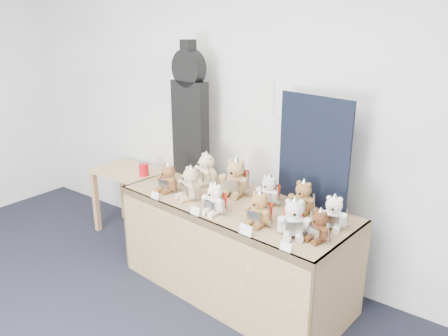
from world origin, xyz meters
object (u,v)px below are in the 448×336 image
Objects in this scene: display_table at (228,225)px; teddy_front_left at (190,184)px; guitar_case at (190,112)px; teddy_back_right at (303,198)px; teddy_front_far_right at (294,219)px; teddy_front_right at (259,210)px; teddy_back_end at (333,214)px; teddy_front_far_left at (168,179)px; teddy_back_centre_left at (236,179)px; red_cup at (144,170)px; teddy_back_centre_right at (269,191)px; side_table at (133,182)px; teddy_front_centre at (215,199)px; teddy_back_left at (206,170)px; teddy_front_end at (319,227)px.

teddy_front_left reaches higher than display_table.
teddy_back_right is (1.20, -0.14, -0.47)m from guitar_case.
teddy_front_far_right reaches higher than display_table.
teddy_front_right is 1.04× the size of teddy_back_end.
teddy_back_centre_left reaches higher than teddy_front_far_left.
teddy_back_centre_right reaches higher than red_cup.
red_cup is 1.45m from teddy_back_centre_right.
guitar_case is at bearing 157.09° from display_table.
teddy_front_right is at bearing -2.02° from teddy_front_far_left.
guitar_case reaches higher than teddy_back_centre_left.
side_table is at bearing 160.31° from teddy_back_end.
guitar_case reaches higher than side_table.
red_cup reaches higher than side_table.
teddy_front_far_left reaches higher than teddy_front_centre.
teddy_front_far_left is 0.35m from teddy_back_left.
red_cup is 2.04m from teddy_front_end.
teddy_back_end is at bearing -23.26° from teddy_back_right.
guitar_case is at bearing 148.60° from teddy_front_left.
teddy_front_far_right reaches higher than teddy_back_right.
teddy_front_left reaches higher than teddy_front_centre.
red_cup is 0.46× the size of teddy_back_end.
teddy_front_far_right reaches higher than red_cup.
teddy_front_far_right is (0.64, 0.03, 0.01)m from teddy_front_centre.
display_table is 6.65× the size of teddy_front_far_right.
teddy_front_far_left is 1.21m from teddy_front_far_right.
display_table is 6.61× the size of teddy_front_left.
teddy_front_far_right is (0.96, -0.08, -0.00)m from teddy_front_left.
display_table is at bearing 8.77° from teddy_front_far_left.
teddy_back_right is at bearing 17.38° from teddy_front_far_left.
teddy_back_left is at bearing 163.30° from teddy_back_centre_left.
display_table is 7.44× the size of teddy_back_centre_right.
teddy_front_far_left is at bearing 176.21° from teddy_front_right.
teddy_front_left is at bearing 1.33° from teddy_front_far_left.
teddy_front_centre is 0.60m from teddy_back_left.
teddy_front_far_right is at bearing 0.79° from teddy_front_right.
teddy_front_centre is 0.85m from teddy_back_end.
teddy_back_centre_right is 0.99× the size of teddy_back_end.
red_cup is at bearing -164.11° from guitar_case.
teddy_back_right reaches higher than display_table.
teddy_back_centre_left is (0.60, -0.15, -0.45)m from guitar_case.
side_table is 1.38m from teddy_back_centre_left.
teddy_front_end is (2.00, -0.36, 0.13)m from red_cup.
teddy_front_centre is 0.98× the size of teddy_back_end.
guitar_case is at bearing 11.39° from red_cup.
teddy_back_right reaches higher than side_table.
display_table is at bearing 91.43° from teddy_front_centre.
teddy_front_far_left is (-0.57, -0.06, 0.27)m from display_table.
teddy_back_right is at bearing -1.23° from red_cup.
teddy_front_far_right is 1.12× the size of teddy_back_centre_right.
display_table is at bearing -77.81° from teddy_back_centre_left.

